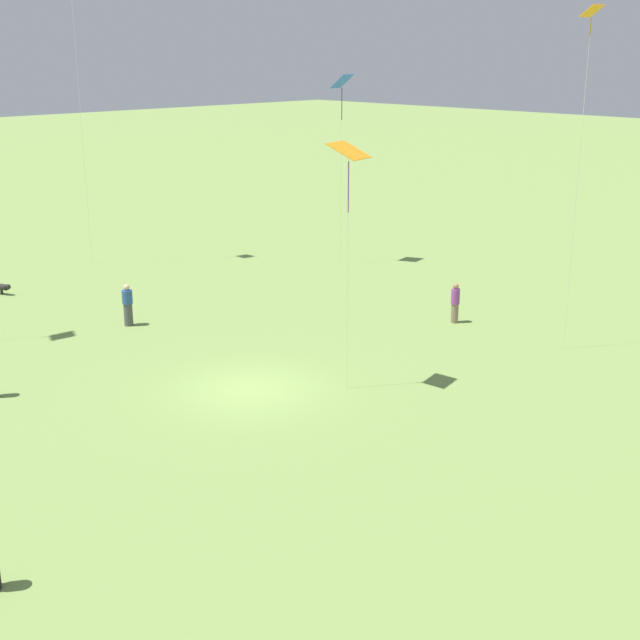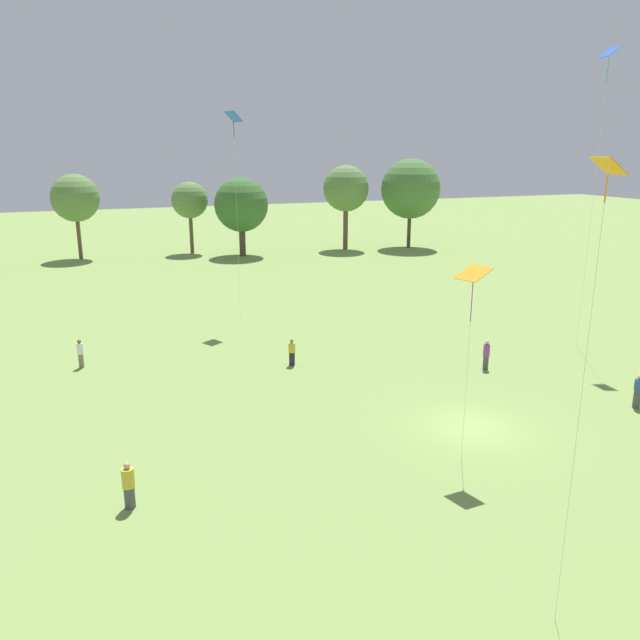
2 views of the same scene
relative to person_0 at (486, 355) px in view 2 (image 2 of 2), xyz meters
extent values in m
plane|color=#7A994C|center=(-5.30, -6.32, -0.88)|extent=(240.00, 240.00, 0.00)
cylinder|color=brown|center=(-21.04, 49.00, 1.61)|extent=(0.44, 0.44, 4.98)
sphere|color=#5B7F42|center=(-21.04, 49.00, 6.12)|extent=(5.39, 5.39, 5.39)
cylinder|color=brown|center=(-8.19, 48.38, 1.53)|extent=(0.45, 0.45, 4.82)
sphere|color=#5B7F42|center=(-8.19, 48.38, 5.57)|extent=(4.35, 4.35, 4.35)
cylinder|color=brown|center=(-2.90, 44.21, 0.96)|extent=(0.74, 0.74, 3.68)
sphere|color=#38662D|center=(-2.90, 44.21, 5.17)|extent=(6.32, 6.32, 6.32)
cylinder|color=brown|center=(10.64, 44.42, 1.87)|extent=(0.60, 0.60, 5.50)
sphere|color=#5B7F42|center=(10.64, 44.42, 6.76)|extent=(5.71, 5.71, 5.71)
cylinder|color=brown|center=(18.76, 42.53, 1.47)|extent=(0.47, 0.47, 4.70)
sphere|color=#477538|center=(18.76, 42.53, 6.63)|extent=(7.50, 7.50, 7.50)
cylinder|color=#4C4C51|center=(0.00, 0.00, -0.49)|extent=(0.42, 0.42, 0.78)
cylinder|color=purple|center=(0.00, 0.00, 0.27)|extent=(0.50, 0.50, 0.74)
sphere|color=beige|center=(0.00, 0.00, 0.76)|extent=(0.24, 0.24, 0.24)
cylinder|color=#847056|center=(-21.83, 8.89, -0.46)|extent=(0.41, 0.41, 0.83)
cylinder|color=white|center=(-21.83, 8.89, 0.28)|extent=(0.48, 0.48, 0.64)
sphere|color=brown|center=(-21.83, 8.89, 0.72)|extent=(0.24, 0.24, 0.24)
cylinder|color=#4C4C51|center=(3.57, -7.40, -0.42)|extent=(0.43, 0.43, 0.92)
cylinder|color=#2D5193|center=(3.57, -7.40, 0.32)|extent=(0.51, 0.51, 0.55)
sphere|color=beige|center=(3.57, -7.40, 0.72)|extent=(0.24, 0.24, 0.24)
cylinder|color=#4C4C51|center=(-20.55, -7.49, -0.47)|extent=(0.49, 0.49, 0.81)
cylinder|color=gold|center=(-20.55, -7.49, 0.29)|extent=(0.58, 0.58, 0.72)
sphere|color=tan|center=(-20.55, -7.49, 0.77)|extent=(0.24, 0.24, 0.24)
cylinder|color=#232328|center=(-10.23, 4.77, -0.48)|extent=(0.48, 0.48, 0.81)
cylinder|color=gold|center=(-10.23, 4.77, 0.22)|extent=(0.57, 0.57, 0.58)
sphere|color=#A87A56|center=(-10.23, 4.77, 0.63)|extent=(0.24, 0.24, 0.24)
cube|color=blue|center=(-10.45, 16.06, 13.65)|extent=(1.25, 1.36, 0.71)
cylinder|color=black|center=(-10.45, 16.06, 12.76)|extent=(0.04, 0.04, 1.12)
cylinder|color=silver|center=(-10.45, 16.06, 6.39)|extent=(0.01, 0.01, 14.53)
cube|color=orange|center=(-10.33, -17.43, 11.09)|extent=(0.60, 0.69, 0.40)
cylinder|color=orange|center=(-10.33, -17.43, 10.59)|extent=(0.04, 0.04, 0.61)
cylinder|color=silver|center=(-10.33, -17.43, 5.11)|extent=(0.01, 0.01, 11.97)
cube|color=blue|center=(8.15, 1.50, 16.85)|extent=(0.91, 1.07, 0.61)
cylinder|color=green|center=(8.15, 1.50, 15.84)|extent=(0.04, 0.04, 1.42)
cylinder|color=silver|center=(8.15, 1.50, 7.99)|extent=(0.01, 0.01, 17.73)
cube|color=orange|center=(-7.46, -8.70, 6.91)|extent=(1.24, 1.31, 0.47)
cylinder|color=purple|center=(-7.46, -8.70, 5.79)|extent=(0.04, 0.04, 1.58)
cylinder|color=silver|center=(-7.46, -8.70, 3.01)|extent=(0.01, 0.01, 7.79)
camera|label=1|loc=(-26.51, 11.15, 9.92)|focal=50.00mm
camera|label=2|loc=(-21.45, -28.27, 11.44)|focal=35.00mm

